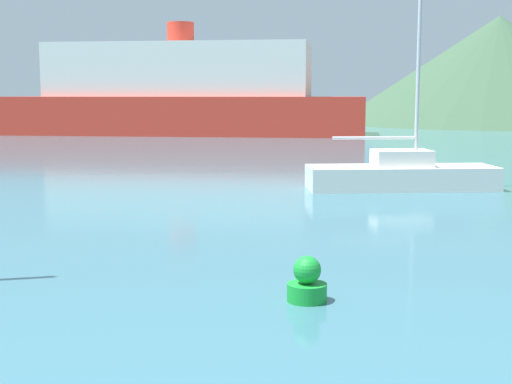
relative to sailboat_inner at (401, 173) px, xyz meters
The scene contains 5 objects.
sailboat_inner is the anchor object (origin of this frame).
ferry_distant 34.18m from the sailboat_inner, 118.75° to the left, with size 28.23×9.81×8.40m.
buoy_marker 13.00m from the sailboat_inner, 96.24° to the right, with size 0.58×0.58×0.67m.
hill_central 63.22m from the sailboat_inner, 110.86° to the left, with size 32.38×32.38×6.21m.
hill_east 56.47m from the sailboat_inner, 79.80° to the left, with size 33.47×33.47×11.06m.
Camera 1 is at (3.29, 1.26, 2.97)m, focal length 50.00 mm.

